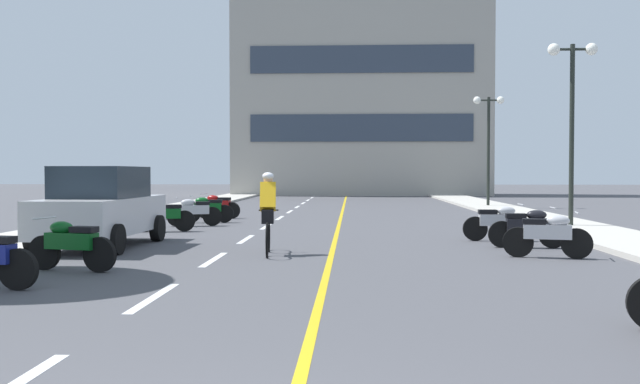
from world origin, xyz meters
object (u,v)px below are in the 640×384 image
(motorcycle_4, at_px, (548,234))
(motorcycle_8, at_px, (194,211))
(street_lamp_mid, at_px, (572,93))
(parked_car_near, at_px, (101,207))
(motorcycle_3, at_px, (71,244))
(motorcycle_6, at_px, (498,222))
(cyclist_rider, at_px, (268,211))
(motorcycle_10, at_px, (218,205))
(motorcycle_7, at_px, (164,215))
(motorcycle_5, at_px, (528,227))
(motorcycle_9, at_px, (208,209))
(street_lamp_far, at_px, (489,126))

(motorcycle_4, bearing_deg, motorcycle_8, 139.37)
(street_lamp_mid, distance_m, motorcycle_8, 12.01)
(parked_car_near, relative_size, motorcycle_3, 2.53)
(motorcycle_8, bearing_deg, motorcycle_6, -26.29)
(cyclist_rider, bearing_deg, motorcycle_3, -140.88)
(motorcycle_4, distance_m, motorcycle_10, 14.19)
(parked_car_near, distance_m, motorcycle_8, 6.10)
(motorcycle_3, xyz_separation_m, motorcycle_6, (8.39, 5.50, 0.00))
(motorcycle_7, distance_m, cyclist_rider, 6.33)
(street_lamp_mid, distance_m, parked_car_near, 13.70)
(motorcycle_3, relative_size, motorcycle_5, 0.98)
(street_lamp_mid, height_order, motorcycle_8, street_lamp_mid)
(parked_car_near, height_order, motorcycle_3, parked_car_near)
(street_lamp_mid, height_order, motorcycle_4, street_lamp_mid)
(street_lamp_mid, xyz_separation_m, motorcycle_10, (-11.43, 4.14, -3.56))
(motorcycle_4, distance_m, motorcycle_5, 1.80)
(street_lamp_mid, distance_m, motorcycle_6, 5.90)
(motorcycle_4, bearing_deg, motorcycle_9, 133.99)
(motorcycle_9, relative_size, cyclist_rider, 0.96)
(street_lamp_far, xyz_separation_m, parked_car_near, (-12.11, -17.66, -2.98))
(motorcycle_4, bearing_deg, motorcycle_10, 128.19)
(motorcycle_8, bearing_deg, parked_car_near, -96.53)
(street_lamp_mid, distance_m, motorcycle_4, 8.30)
(motorcycle_7, distance_m, motorcycle_9, 3.51)
(motorcycle_4, bearing_deg, motorcycle_6, 94.42)
(motorcycle_3, height_order, motorcycle_7, same)
(motorcycle_5, bearing_deg, motorcycle_9, 140.57)
(parked_car_near, distance_m, motorcycle_5, 9.57)
(motorcycle_6, height_order, motorcycle_7, same)
(motorcycle_6, relative_size, motorcycle_7, 1.01)
(motorcycle_7, height_order, cyclist_rider, cyclist_rider)
(street_lamp_far, height_order, motorcycle_10, street_lamp_far)
(motorcycle_3, distance_m, motorcycle_8, 9.72)
(motorcycle_6, bearing_deg, street_lamp_far, 79.72)
(motorcycle_8, bearing_deg, street_lamp_far, 45.52)
(street_lamp_far, bearing_deg, street_lamp_mid, -89.80)
(motorcycle_3, bearing_deg, parked_car_near, 102.88)
(motorcycle_9, bearing_deg, cyclist_rider, -70.26)
(motorcycle_3, relative_size, motorcycle_4, 1.00)
(motorcycle_7, bearing_deg, motorcycle_4, -31.02)
(motorcycle_3, relative_size, motorcycle_9, 0.99)
(street_lamp_far, xyz_separation_m, motorcycle_3, (-11.27, -21.34, -3.42))
(street_lamp_mid, relative_size, motorcycle_4, 3.20)
(motorcycle_5, bearing_deg, motorcycle_4, -92.12)
(motorcycle_4, xyz_separation_m, motorcycle_6, (-0.26, 3.33, 0.00))
(street_lamp_mid, relative_size, street_lamp_far, 1.04)
(street_lamp_far, bearing_deg, motorcycle_8, -134.48)
(motorcycle_6, bearing_deg, street_lamp_mid, 51.64)
(motorcycle_3, relative_size, motorcycle_8, 1.00)
(street_lamp_mid, height_order, cyclist_rider, street_lamp_mid)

